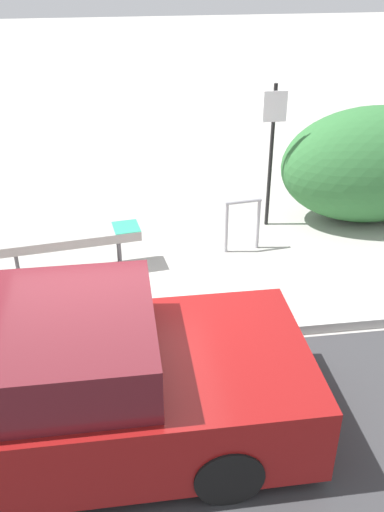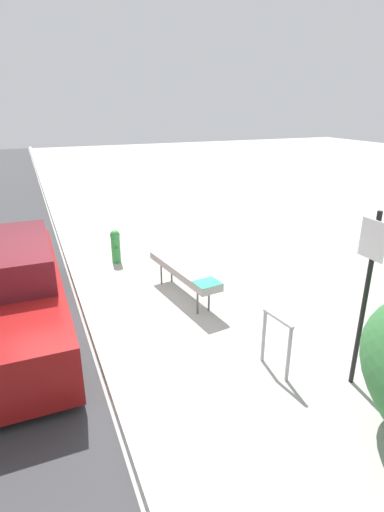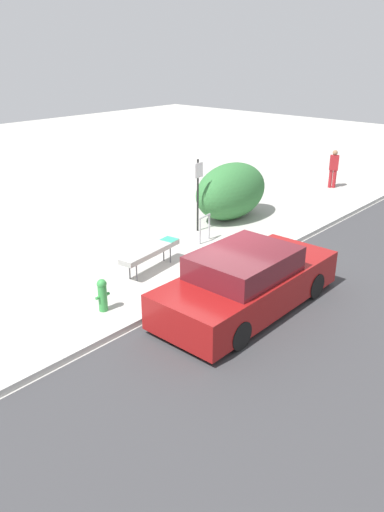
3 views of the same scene
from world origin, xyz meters
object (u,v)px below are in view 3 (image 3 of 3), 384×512
(sign_post, at_px, (198,189))
(fire_hydrant, at_px, (102,294))
(parked_car_near, at_px, (247,282))
(bench, at_px, (151,251))
(pedestrian, at_px, (334,168))
(bike_rack, at_px, (205,226))

(sign_post, xyz_separation_m, fire_hydrant, (-5.36, -1.89, -0.98))
(sign_post, xyz_separation_m, parked_car_near, (-3.15, -4.21, -0.73))
(bench, height_order, fire_hydrant, fire_hydrant)
(fire_hydrant, xyz_separation_m, pedestrian, (13.11, 1.23, 0.43))
(pedestrian, bearing_deg, parked_car_near, 78.28)
(sign_post, distance_m, pedestrian, 7.80)
(bike_rack, relative_size, fire_hydrant, 1.08)
(fire_hydrant, bearing_deg, bike_rack, 13.03)
(sign_post, height_order, fire_hydrant, sign_post)
(bench, relative_size, pedestrian, 1.31)
(bike_rack, relative_size, sign_post, 0.36)
(bike_rack, bearing_deg, bench, -172.80)
(bench, xyz_separation_m, parked_car_near, (-0.01, -3.10, 0.11))
(bike_rack, bearing_deg, sign_post, 53.05)
(bench, relative_size, bike_rack, 2.50)
(pedestrian, bearing_deg, bike_rack, 61.14)
(bench, xyz_separation_m, sign_post, (3.14, 1.11, 0.85))
(sign_post, bearing_deg, parked_car_near, -126.79)
(fire_hydrant, bearing_deg, parked_car_near, -46.29)
(bench, height_order, bike_rack, bike_rack)
(bench, distance_m, parked_car_near, 3.10)
(bike_rack, xyz_separation_m, sign_post, (0.59, 0.79, 0.88))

